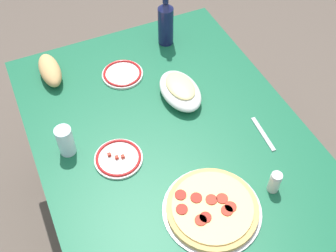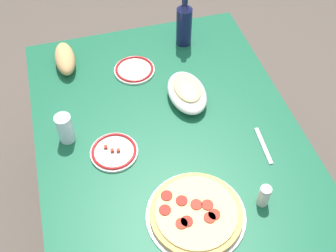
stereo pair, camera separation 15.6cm
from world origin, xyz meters
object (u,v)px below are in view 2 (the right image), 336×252
pepperoni_pizza (196,213)px  wine_bottle (184,23)px  bread_loaf (65,59)px  dining_table (168,148)px  side_plate_near (114,152)px  baked_pasta_dish (187,92)px  spice_shaker (264,196)px  side_plate_far (134,70)px  water_glass (65,128)px

pepperoni_pizza → wine_bottle: (-0.86, 0.22, 0.10)m
bread_loaf → pepperoni_pizza: bearing=20.9°
pepperoni_pizza → bread_loaf: size_ratio=1.63×
dining_table → side_plate_near: size_ratio=7.40×
baked_pasta_dish → spice_shaker: bearing=11.1°
side_plate_far → spice_shaker: size_ratio=2.02×
wine_bottle → side_plate_near: (0.54, -0.43, -0.10)m
pepperoni_pizza → dining_table: bearing=178.8°
bread_loaf → dining_table: bearing=34.8°
side_plate_near → spice_shaker: size_ratio=2.03×
wine_bottle → bread_loaf: bearing=-88.8°
bread_loaf → wine_bottle: bearing=91.2°
side_plate_near → side_plate_far: size_ratio=1.00×
side_plate_near → wine_bottle: bearing=141.4°
dining_table → baked_pasta_dish: size_ratio=5.44×
pepperoni_pizza → spice_shaker: spice_shaker is taller
wine_bottle → water_glass: wine_bottle is taller
baked_pasta_dish → spice_shaker: size_ratio=2.76×
wine_bottle → spice_shaker: (0.87, 0.01, -0.07)m
wine_bottle → spice_shaker: 0.87m
dining_table → water_glass: 0.42m
side_plate_near → spice_shaker: spice_shaker is taller
bread_loaf → spice_shaker: 1.02m
pepperoni_pizza → side_plate_near: bearing=-146.8°
water_glass → pepperoni_pizza: bearing=40.1°
baked_pasta_dish → bread_loaf: bearing=-126.5°
pepperoni_pizza → baked_pasta_dish: 0.53m
pepperoni_pizza → water_glass: 0.57m
water_glass → side_plate_near: (0.11, 0.16, -0.05)m
wine_bottle → baked_pasta_dish: bearing=-14.7°
pepperoni_pizza → spice_shaker: size_ratio=3.80×
dining_table → side_plate_near: (0.05, -0.22, 0.12)m
baked_pasta_dish → bread_loaf: same height
dining_table → wine_bottle: size_ratio=4.63×
baked_pasta_dish → side_plate_near: (0.19, -0.34, -0.03)m
dining_table → side_plate_far: 0.38m
dining_table → baked_pasta_dish: baked_pasta_dish is taller
dining_table → water_glass: (-0.07, -0.37, 0.17)m
dining_table → pepperoni_pizza: bearing=-1.2°
wine_bottle → spice_shaker: size_ratio=3.24×
pepperoni_pizza → side_plate_near: (-0.32, -0.21, -0.01)m
dining_table → wine_bottle: bearing=156.8°
side_plate_far → wine_bottle: bearing=116.0°
baked_pasta_dish → dining_table: bearing=-39.6°
wine_bottle → bread_loaf: wine_bottle is taller
baked_pasta_dish → side_plate_far: 0.28m
water_glass → bread_loaf: size_ratio=0.60×
pepperoni_pizza → bread_loaf: 0.91m
dining_table → water_glass: water_glass is taller
side_plate_far → baked_pasta_dish: bearing=38.1°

